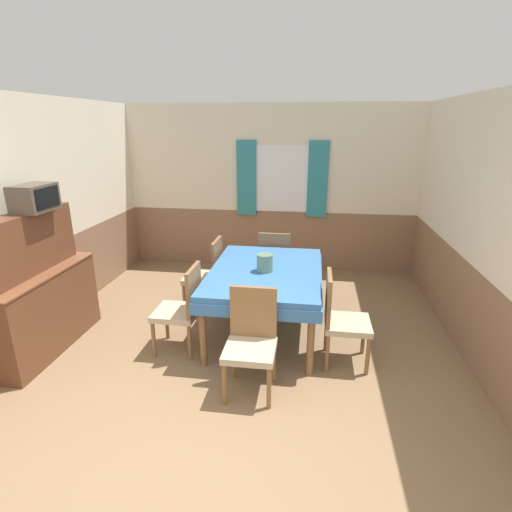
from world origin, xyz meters
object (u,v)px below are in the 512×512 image
(chair_head_near, at_px, (251,339))
(tv, at_px, (34,198))
(chair_head_window, at_px, (275,262))
(sideboard, at_px, (38,294))
(dining_table, at_px, (266,278))
(vase, at_px, (265,263))
(chair_right_near, at_px, (341,317))
(chair_left_far, at_px, (208,273))
(chair_left_near, at_px, (183,307))

(chair_head_near, distance_m, tv, 2.55)
(chair_head_window, relative_size, sideboard, 0.64)
(dining_table, height_order, tv, tv)
(chair_head_near, relative_size, tv, 2.18)
(sideboard, bearing_deg, tv, 71.64)
(chair_head_window, relative_size, vase, 4.89)
(tv, relative_size, vase, 2.24)
(chair_right_near, xyz_separation_m, tv, (-3.04, -0.04, 1.10))
(chair_head_near, distance_m, vase, 1.05)
(chair_left_far, bearing_deg, dining_table, -121.99)
(chair_left_far, bearing_deg, chair_right_near, -121.99)
(chair_head_window, xyz_separation_m, tv, (-2.24, -1.58, 1.10))
(chair_right_near, height_order, vase, vase)
(chair_right_near, relative_size, chair_left_near, 1.00)
(dining_table, xyz_separation_m, chair_left_far, (-0.80, 0.50, -0.17))
(sideboard, bearing_deg, chair_head_window, 36.86)
(chair_head_window, height_order, vase, vase)
(chair_right_near, xyz_separation_m, chair_head_near, (-0.80, -0.54, 0.00))
(chair_right_near, distance_m, vase, 0.99)
(chair_left_far, xyz_separation_m, tv, (-1.44, -1.04, 1.10))
(chair_right_near, distance_m, chair_head_near, 0.96)
(dining_table, distance_m, chair_head_near, 1.05)
(chair_right_near, relative_size, sideboard, 0.64)
(dining_table, relative_size, sideboard, 1.16)
(dining_table, distance_m, chair_right_near, 0.96)
(chair_right_near, xyz_separation_m, chair_left_far, (-1.60, 1.00, 0.00))
(vase, bearing_deg, chair_left_far, 145.18)
(chair_head_window, distance_m, vase, 1.15)
(chair_right_near, relative_size, chair_left_far, 1.00)
(chair_head_window, distance_m, chair_left_far, 0.96)
(dining_table, height_order, sideboard, sideboard)
(dining_table, bearing_deg, sideboard, -163.54)
(tv, bearing_deg, chair_left_far, 35.77)
(chair_head_window, xyz_separation_m, vase, (-0.00, -1.09, 0.37))
(chair_right_near, distance_m, chair_left_far, 1.89)
(vase, bearing_deg, tv, -167.82)
(chair_head_near, distance_m, chair_head_window, 2.08)
(chair_head_near, distance_m, chair_left_near, 0.96)
(dining_table, xyz_separation_m, chair_head_window, (0.00, 1.04, -0.17))
(chair_head_near, xyz_separation_m, vase, (-0.00, 0.98, 0.37))
(chair_left_far, height_order, chair_left_near, same)
(chair_left_far, bearing_deg, sideboard, 128.35)
(dining_table, bearing_deg, chair_right_near, -31.99)
(dining_table, bearing_deg, vase, -94.05)
(chair_head_near, height_order, chair_head_window, same)
(chair_left_far, distance_m, vase, 1.04)
(chair_head_near, relative_size, chair_head_window, 1.00)
(chair_head_near, height_order, vase, vase)
(dining_table, relative_size, vase, 8.92)
(chair_right_near, bearing_deg, chair_head_window, -152.52)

